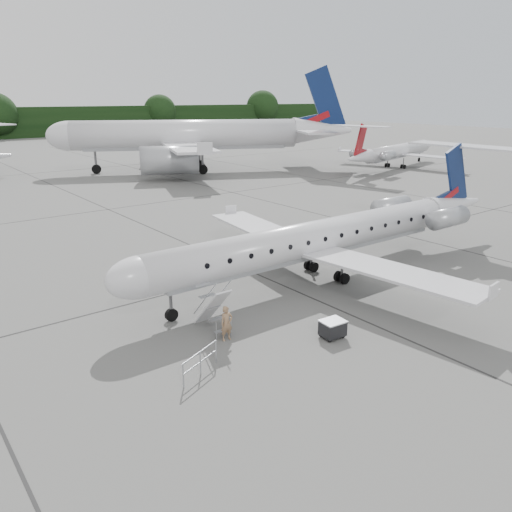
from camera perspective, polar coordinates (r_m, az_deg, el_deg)
ground at (r=29.63m, az=11.89°, el=-3.66°), size 320.00×320.00×0.00m
main_regional_jet at (r=29.44m, az=6.84°, el=3.95°), size 28.93×21.06×7.33m
airstair at (r=23.63m, az=-5.02°, el=-5.95°), size 0.88×2.12×2.30m
passenger at (r=22.84m, az=-3.38°, el=-7.69°), size 0.63×0.45×1.64m
safety_railing at (r=20.43m, az=-6.38°, el=-12.07°), size 2.07×0.90×1.00m
baggage_cart at (r=23.44m, az=8.75°, el=-8.19°), size 1.12×0.94×0.91m
bg_narrowbody at (r=75.39m, az=-8.07°, el=15.15°), size 50.42×45.46×14.85m
bg_regional_right at (r=82.63m, az=16.08°, el=12.18°), size 31.11×25.60×7.12m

